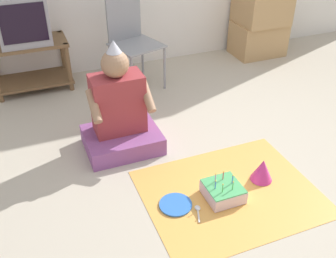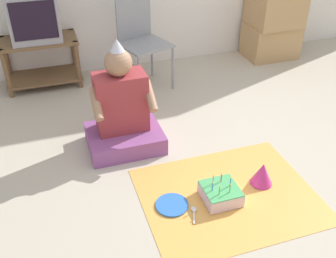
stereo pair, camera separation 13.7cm
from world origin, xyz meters
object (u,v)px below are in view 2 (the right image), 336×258
at_px(party_hat_blue, 262,174).
at_px(cardboard_box_stack, 273,23).
at_px(tv, 33,16).
at_px(birthday_cake, 221,193).
at_px(paper_plate, 172,205).
at_px(folding_chair, 140,36).
at_px(person_seated, 122,113).

bearing_deg(party_hat_blue, cardboard_box_stack, 58.42).
xyz_separation_m(tv, birthday_cake, (0.98, -2.09, -0.64)).
xyz_separation_m(cardboard_box_stack, paper_plate, (-1.87, -1.99, -0.38)).
bearing_deg(tv, paper_plate, -72.26).
xyz_separation_m(tv, folding_chair, (0.93, -0.29, -0.19)).
xyz_separation_m(tv, person_seated, (0.52, -1.28, -0.42)).
bearing_deg(birthday_cake, person_seated, 119.00).
bearing_deg(paper_plate, person_seated, 99.79).
xyz_separation_m(folding_chair, party_hat_blue, (0.38, -1.74, -0.42)).
bearing_deg(paper_plate, birthday_cake, -7.53).
distance_m(folding_chair, cardboard_box_stack, 1.62).
bearing_deg(tv, cardboard_box_stack, -1.41).
distance_m(tv, birthday_cake, 2.40).
height_order(person_seated, paper_plate, person_seated).
height_order(birthday_cake, party_hat_blue, birthday_cake).
height_order(party_hat_blue, paper_plate, party_hat_blue).
distance_m(person_seated, party_hat_blue, 1.11).
relative_size(cardboard_box_stack, paper_plate, 3.63).
bearing_deg(folding_chair, birthday_cake, -88.55).
xyz_separation_m(cardboard_box_stack, person_seated, (-2.00, -1.21, -0.11)).
height_order(person_seated, birthday_cake, person_seated).
bearing_deg(paper_plate, party_hat_blue, 1.40).
xyz_separation_m(cardboard_box_stack, party_hat_blue, (-1.21, -1.97, -0.31)).
height_order(tv, folding_chair, tv).
bearing_deg(person_seated, folding_chair, 67.43).
xyz_separation_m(folding_chair, person_seated, (-0.41, -0.98, -0.23)).
relative_size(tv, birthday_cake, 1.92).
height_order(folding_chair, person_seated, folding_chair).
xyz_separation_m(person_seated, paper_plate, (0.13, -0.78, -0.27)).
height_order(person_seated, party_hat_blue, person_seated).
bearing_deg(paper_plate, tv, 107.74).
distance_m(tv, party_hat_blue, 2.50).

